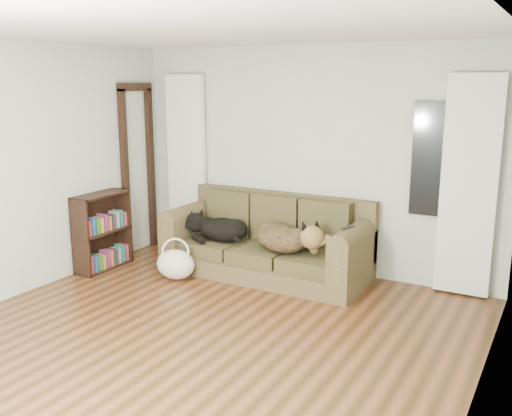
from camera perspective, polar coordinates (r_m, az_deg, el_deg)
The scene contains 14 objects.
floor at distance 4.98m, azimuth -7.21°, elevation -13.72°, with size 5.00×5.00×0.00m, color #38240F.
ceiling at distance 4.48m, azimuth -8.17°, elevation 17.62°, with size 5.00×5.00×0.00m, color white.
wall_back at distance 6.69m, azimuth 5.31°, elevation 4.86°, with size 4.50×0.04×2.60m, color #B7C3B1.
wall_right at distance 3.70m, azimuth 21.53°, elevation -2.39°, with size 0.04×5.00×2.60m, color #B7C3B1.
curtain_left at distance 7.49m, azimuth -6.96°, elevation 4.50°, with size 0.55×0.08×2.25m, color white.
curtain_right at distance 6.14m, azimuth 20.50°, elevation 1.97°, with size 0.55×0.08×2.25m, color white.
window_pane at distance 6.21m, azimuth 17.56°, elevation 4.64°, with size 0.50×0.03×1.20m, color black.
door_casing at distance 7.53m, azimuth -11.68°, elevation 3.60°, with size 0.07×0.60×2.10m, color black.
sofa at distance 6.53m, azimuth 0.90°, elevation -2.91°, with size 2.35×1.02×0.96m, color brown.
dog_black_lab at distance 6.76m, azimuth -3.62°, elevation -2.13°, with size 0.64×0.44×0.27m, color black.
dog_shepherd at distance 6.31m, azimuth 2.94°, elevation -3.09°, with size 0.72×0.51×0.32m, color black.
tv_remote at distance 5.91m, azimuth 9.10°, elevation -1.93°, with size 0.05×0.18×0.02m, color black.
tote_bag at distance 6.54m, azimuth -8.03°, elevation -5.67°, with size 0.46×0.36×0.33m, color white.
bookshelf at distance 6.98m, azimuth -15.13°, elevation -1.89°, with size 0.27×0.73×0.91m, color black.
Camera 1 is at (2.69, -3.56, 2.21)m, focal length 40.00 mm.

